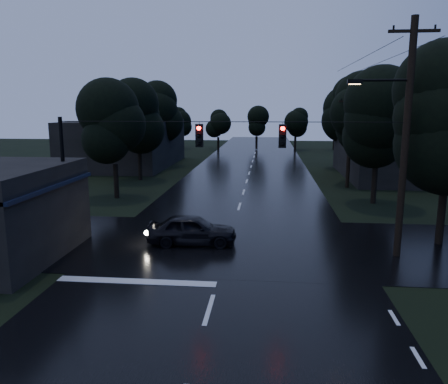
# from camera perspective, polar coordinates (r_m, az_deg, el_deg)

# --- Properties ---
(main_road) EXTENTS (12.00, 120.00, 0.02)m
(main_road) POSITION_cam_1_polar(r_m,az_deg,el_deg) (38.51, 2.99, 1.36)
(main_road) COLOR black
(main_road) RESTS_ON ground
(cross_street) EXTENTS (60.00, 9.00, 0.02)m
(cross_street) POSITION_cam_1_polar(r_m,az_deg,el_deg) (21.01, 0.60, -6.77)
(cross_street) COLOR black
(cross_street) RESTS_ON ground
(building_far_right) EXTENTS (10.00, 14.00, 4.40)m
(building_far_right) POSITION_cam_1_polar(r_m,az_deg,el_deg) (43.88, 21.93, 4.66)
(building_far_right) COLOR black
(building_far_right) RESTS_ON ground
(building_far_left) EXTENTS (10.00, 16.00, 5.00)m
(building_far_left) POSITION_cam_1_polar(r_m,az_deg,el_deg) (50.61, -12.55, 6.26)
(building_far_left) COLOR black
(building_far_left) RESTS_ON ground
(utility_pole_main) EXTENTS (3.50, 0.30, 10.00)m
(utility_pole_main) POSITION_cam_1_polar(r_m,az_deg,el_deg) (19.79, 22.41, 6.85)
(utility_pole_main) COLOR black
(utility_pole_main) RESTS_ON ground
(utility_pole_far) EXTENTS (2.00, 0.30, 7.50)m
(utility_pole_far) POSITION_cam_1_polar(r_m,az_deg,el_deg) (36.61, 16.07, 6.57)
(utility_pole_far) COLOR black
(utility_pole_far) RESTS_ON ground
(anchor_pole_left) EXTENTS (0.18, 0.18, 6.00)m
(anchor_pole_left) POSITION_cam_1_polar(r_m,az_deg,el_deg) (21.35, -20.13, 1.13)
(anchor_pole_left) COLOR black
(anchor_pole_left) RESTS_ON ground
(span_signals) EXTENTS (15.00, 0.37, 1.12)m
(span_signals) POSITION_cam_1_polar(r_m,az_deg,el_deg) (19.00, 2.04, 7.47)
(span_signals) COLOR black
(span_signals) RESTS_ON ground
(tree_left_a) EXTENTS (3.92, 3.92, 8.26)m
(tree_left_a) POSITION_cam_1_polar(r_m,az_deg,el_deg) (31.83, -14.24, 8.54)
(tree_left_a) COLOR black
(tree_left_a) RESTS_ON ground
(tree_left_b) EXTENTS (4.20, 4.20, 8.85)m
(tree_left_b) POSITION_cam_1_polar(r_m,az_deg,el_deg) (39.61, -11.14, 9.61)
(tree_left_b) COLOR black
(tree_left_b) RESTS_ON ground
(tree_left_c) EXTENTS (4.48, 4.48, 9.44)m
(tree_left_c) POSITION_cam_1_polar(r_m,az_deg,el_deg) (49.41, -8.46, 10.35)
(tree_left_c) COLOR black
(tree_left_c) RESTS_ON ground
(tree_right_a) EXTENTS (4.20, 4.20, 8.85)m
(tree_right_a) POSITION_cam_1_polar(r_m,az_deg,el_deg) (30.80, 19.52, 8.88)
(tree_right_a) COLOR black
(tree_right_a) RESTS_ON ground
(tree_right_b) EXTENTS (4.48, 4.48, 9.44)m
(tree_right_b) POSITION_cam_1_polar(r_m,az_deg,el_deg) (38.73, 17.63, 9.84)
(tree_right_b) COLOR black
(tree_right_b) RESTS_ON ground
(tree_right_c) EXTENTS (4.76, 4.76, 10.03)m
(tree_right_c) POSITION_cam_1_polar(r_m,az_deg,el_deg) (48.67, 15.95, 10.49)
(tree_right_c) COLOR black
(tree_right_c) RESTS_ON ground
(car) EXTENTS (4.30, 1.99, 1.43)m
(car) POSITION_cam_1_polar(r_m,az_deg,el_deg) (20.81, -4.18, -4.92)
(car) COLOR black
(car) RESTS_ON ground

